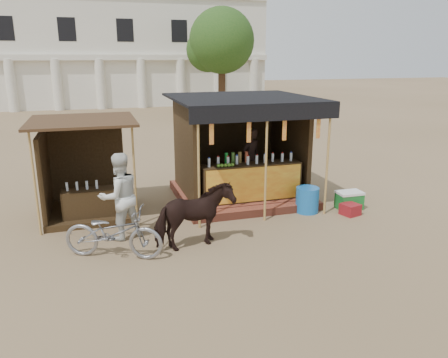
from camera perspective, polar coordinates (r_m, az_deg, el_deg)
name	(u,v)px	position (r m, az deg, el deg)	size (l,w,h in m)	color
ground	(247,252)	(8.89, 3.02, -9.55)	(120.00, 120.00, 0.00)	#846B4C
main_stall	(241,162)	(11.88, 2.26, 2.25)	(3.60, 3.61, 2.78)	brown
secondary_stall	(80,182)	(11.19, -18.26, -0.32)	(2.40, 2.40, 2.38)	#372514
cow	(194,217)	(8.85, -3.90, -4.94)	(0.73, 1.60, 1.35)	black
motorbike	(113,233)	(8.75, -14.27, -6.82)	(0.68, 1.95, 1.03)	gray
bystander	(120,196)	(9.49, -13.47, -2.23)	(0.91, 0.71, 1.88)	silver
blue_barrel	(307,200)	(11.17, 10.81, -2.68)	(0.57, 0.57, 0.64)	#1762B1
red_crate	(350,209)	(11.27, 16.16, -3.83)	(0.40, 0.40, 0.28)	maroon
cooler	(349,200)	(11.67, 16.04, -2.66)	(0.65, 0.45, 0.46)	#186F28
background_building	(97,54)	(37.50, -16.23, 15.46)	(26.00, 7.45, 8.18)	silver
tree	(218,43)	(30.92, -0.73, 17.32)	(4.50, 4.40, 7.00)	#382314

